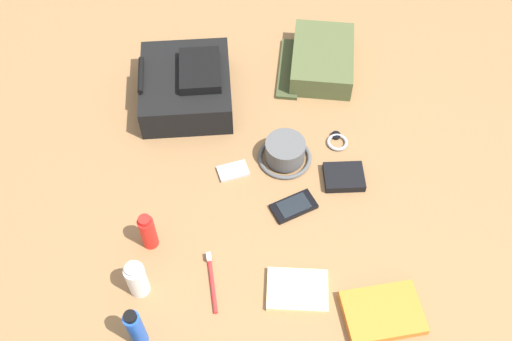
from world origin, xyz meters
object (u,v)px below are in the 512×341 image
Objects in this scene: wristwatch at (337,141)px; toothbrush at (212,278)px; toothpaste_tube at (137,279)px; wallet at (344,177)px; paperback_novel at (383,313)px; backpack at (187,86)px; media_player at (233,171)px; toiletry_pouch at (321,60)px; cell_phone at (294,206)px; sunscreen_spray at (148,232)px; bucket_hat at (285,152)px; notepad at (297,290)px; deodorant_spray at (136,329)px.

toothbrush is at bearing 136.17° from wristwatch.
toothbrush is at bearing -87.01° from toothpaste_tube.
wristwatch is at bearing 0.85° from wallet.
paperback_novel is 0.40m from wallet.
media_player is (-0.29, -0.12, -0.05)m from backpack.
toiletry_pouch is (0.09, -0.42, -0.02)m from backpack.
backpack reaches higher than wristwatch.
toothpaste_tube is (-0.72, 0.56, 0.02)m from toiletry_pouch.
backpack is 0.32m from media_player.
toothpaste_tube reaches higher than toothbrush.
paperback_novel and wallet have the same top height.
wristwatch is at bearing -36.35° from cell_phone.
sunscreen_spray reaches higher than wallet.
wallet is at bearing -99.79° from media_player.
backpack is 0.37m from bucket_hat.
cell_phone is 0.30m from toothbrush.
wristwatch is at bearing -62.17° from sunscreen_spray.
bucket_hat reaches higher than wristwatch.
notepad is (-0.32, 0.17, -0.00)m from wallet.
cell_phone is at bearing -130.45° from media_player.
cell_phone is (0.33, -0.40, -0.07)m from deodorant_spray.
wristwatch is at bearing -13.32° from notepad.
cell_phone is at bearing 28.58° from paperback_novel.
deodorant_spray is at bearing 129.19° from cell_phone.
backpack is at bearing 22.26° from media_player.
wallet reaches higher than notepad.
notepad is at bearing -103.61° from toothbrush.
paperback_novel is (-0.84, -0.02, -0.03)m from toiletry_pouch.
paperback_novel is 0.53m from wristwatch.
paperback_novel is 0.56m from media_player.
toothpaste_tube is 1.68× the size of wristwatch.
wallet is at bearing -179.98° from toiletry_pouch.
backpack reaches higher than wallet.
cell_phone is at bearing 163.78° from toiletry_pouch.
cell_phone is 1.44× the size of media_player.
sunscreen_spray is 0.40m from notepad.
deodorant_spray is 0.78m from wristwatch.
deodorant_spray reaches higher than wristwatch.
toothbrush is (-0.12, -0.15, -0.05)m from sunscreen_spray.
toothpaste_tube is at bearing 78.43° from paperback_novel.
media_player is 0.31m from wallet.
bucket_hat is at bearing -47.69° from toothpaste_tube.
deodorant_spray is at bearing 141.15° from bucket_hat.
toiletry_pouch is 2.27× the size of cell_phone.
sunscreen_spray is at bearing 73.01° from notepad.
toiletry_pouch is at bearing -42.07° from sunscreen_spray.
toothpaste_tube is 0.39m from notepad.
toiletry_pouch is 0.81m from toothbrush.
paperback_novel is (-0.12, -0.58, -0.05)m from toothpaste_tube.
toothbrush is at bearing -127.73° from sunscreen_spray.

